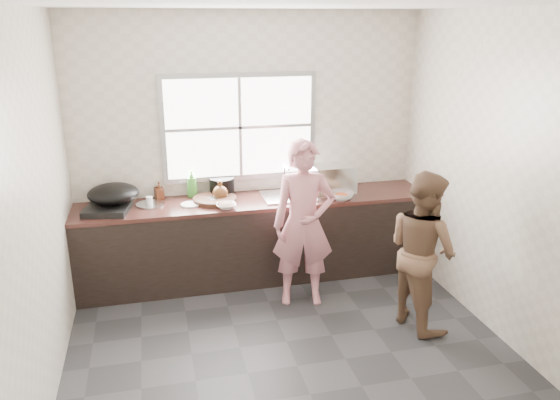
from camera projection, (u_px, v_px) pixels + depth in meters
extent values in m
cube|color=#2A2A2D|center=(286.00, 342.00, 4.64)|extent=(3.60, 3.20, 0.01)
cube|color=silver|center=(288.00, 4.00, 3.78)|extent=(3.60, 3.20, 0.01)
cube|color=beige|center=(249.00, 145.00, 5.69)|extent=(3.60, 0.01, 2.70)
cube|color=silver|center=(37.00, 208.00, 3.81)|extent=(0.01, 3.20, 2.70)
cube|color=silver|center=(494.00, 175.00, 4.61)|extent=(0.01, 3.20, 2.70)
cube|color=beige|center=(366.00, 283.00, 2.73)|extent=(3.60, 0.01, 2.70)
cube|color=black|center=(256.00, 240.00, 5.70)|extent=(3.60, 0.62, 0.82)
cube|color=#371B16|center=(256.00, 201.00, 5.56)|extent=(3.60, 0.64, 0.04)
cube|color=silver|center=(289.00, 196.00, 5.63)|extent=(0.55, 0.45, 0.02)
cylinder|color=silver|center=(284.00, 178.00, 5.77)|extent=(0.02, 0.02, 0.30)
cube|color=#9EA0A5|center=(240.00, 127.00, 5.59)|extent=(1.60, 0.05, 1.10)
cube|color=white|center=(240.00, 128.00, 5.57)|extent=(1.50, 0.01, 1.00)
imported|color=#C77780|center=(304.00, 229.00, 5.09)|extent=(0.60, 0.46, 1.48)
imported|color=brown|center=(422.00, 250.00, 4.72)|extent=(0.68, 0.79, 1.41)
cylinder|color=#321D13|center=(215.00, 199.00, 5.48)|extent=(0.54, 0.54, 0.04)
cube|color=silver|center=(218.00, 197.00, 5.48)|extent=(0.23, 0.20, 0.01)
imported|color=white|center=(226.00, 206.00, 5.28)|extent=(0.20, 0.20, 0.05)
imported|color=silver|center=(342.00, 196.00, 5.54)|extent=(0.22, 0.22, 0.06)
imported|color=white|center=(319.00, 195.00, 5.60)|extent=(0.20, 0.20, 0.06)
cylinder|color=black|center=(222.00, 186.00, 5.66)|extent=(0.33, 0.33, 0.18)
cylinder|color=white|center=(191.00, 205.00, 5.37)|extent=(0.24, 0.24, 0.02)
imported|color=#39842B|center=(192.00, 184.00, 5.58)|extent=(0.14, 0.14, 0.28)
imported|color=#4E2413|center=(159.00, 191.00, 5.53)|extent=(0.10, 0.10, 0.17)
imported|color=#462711|center=(220.00, 191.00, 5.51)|extent=(0.15, 0.15, 0.19)
cylinder|color=white|center=(149.00, 201.00, 5.35)|extent=(0.07, 0.07, 0.09)
cube|color=black|center=(107.00, 209.00, 5.18)|extent=(0.47, 0.47, 0.06)
ellipsoid|color=black|center=(113.00, 194.00, 5.23)|extent=(0.53, 0.53, 0.18)
cube|color=silver|center=(333.00, 180.00, 5.63)|extent=(0.44, 0.31, 0.32)
cylinder|color=silver|center=(150.00, 204.00, 5.38)|extent=(0.34, 0.34, 0.01)
cylinder|color=#ABAEB2|center=(151.00, 205.00, 5.36)|extent=(0.33, 0.33, 0.01)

